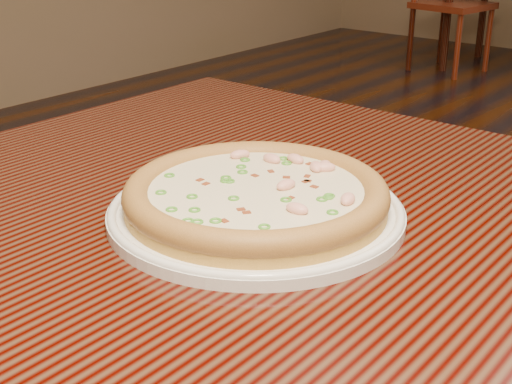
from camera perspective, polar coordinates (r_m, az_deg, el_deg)
The scene contains 4 objects.
hero_table at distance 0.78m, azimuth 9.38°, elevation -9.85°, with size 1.20×0.80×0.75m.
plate at distance 0.75m, azimuth -0.00°, elevation -1.51°, with size 0.31×0.31×0.02m.
pizza at distance 0.74m, azimuth 0.03°, elevation -0.20°, with size 0.28×0.28×0.03m.
chair_a at distance 4.99m, azimuth 14.94°, elevation 14.40°, with size 0.48×0.48×0.95m.
Camera 1 is at (-0.02, -1.05, 1.06)m, focal length 50.00 mm.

